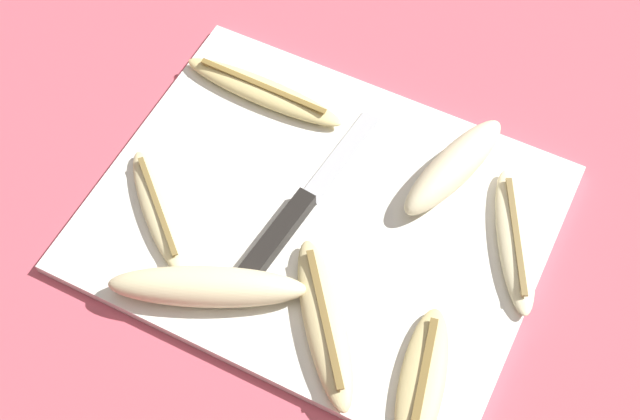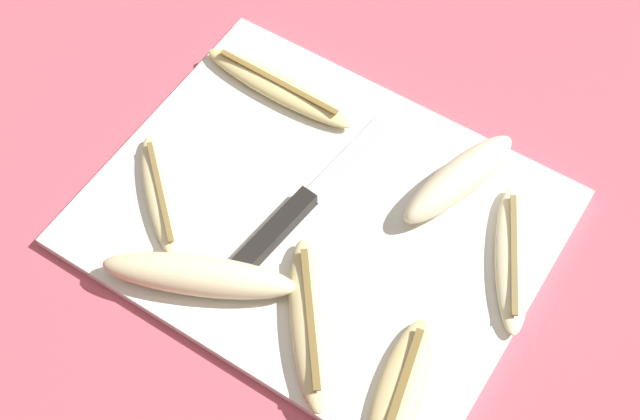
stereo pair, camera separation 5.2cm
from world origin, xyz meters
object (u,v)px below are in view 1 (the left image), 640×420
at_px(knife, 289,222).
at_px(banana_bright_far, 454,166).
at_px(banana_golden_short, 263,91).
at_px(banana_cream_curved, 207,287).
at_px(banana_soft_right, 159,210).
at_px(banana_mellow_near, 325,322).
at_px(banana_pale_long, 515,240).
at_px(banana_spotted_left, 422,382).

relative_size(knife, banana_bright_far, 1.54).
distance_m(banana_golden_short, banana_cream_curved, 0.26).
xyz_separation_m(knife, banana_soft_right, (-0.13, -0.05, 0.00)).
height_order(banana_mellow_near, banana_pale_long, banana_mellow_near).
relative_size(banana_soft_right, banana_pale_long, 0.83).
bearing_deg(banana_pale_long, banana_golden_short, 170.35).
distance_m(knife, banana_pale_long, 0.23).
bearing_deg(knife, banana_bright_far, 52.17).
bearing_deg(banana_bright_far, banana_mellow_near, -101.40).
distance_m(knife, banana_bright_far, 0.19).
height_order(banana_golden_short, banana_soft_right, banana_golden_short).
bearing_deg(banana_golden_short, knife, -52.90).
bearing_deg(banana_bright_far, banana_cream_curved, -124.22).
distance_m(banana_pale_long, banana_cream_curved, 0.32).
xyz_separation_m(banana_golden_short, banana_pale_long, (0.32, -0.05, -0.00)).
height_order(banana_spotted_left, banana_bright_far, banana_bright_far).
height_order(knife, banana_cream_curved, banana_cream_curved).
relative_size(banana_mellow_near, banana_soft_right, 1.21).
distance_m(knife, banana_spotted_left, 0.22).
distance_m(knife, banana_mellow_near, 0.12).
bearing_deg(banana_soft_right, banana_spotted_left, -8.94).
xyz_separation_m(banana_spotted_left, banana_bright_far, (-0.06, 0.23, 0.01)).
distance_m(banana_soft_right, banana_pale_long, 0.37).
height_order(banana_golden_short, banana_mellow_near, banana_mellow_near).
xyz_separation_m(banana_golden_short, banana_soft_right, (-0.02, -0.19, -0.00)).
bearing_deg(knife, banana_soft_right, -153.70).
xyz_separation_m(banana_spotted_left, banana_cream_curved, (-0.23, -0.01, 0.01)).
height_order(knife, banana_bright_far, banana_bright_far).
bearing_deg(banana_golden_short, banana_pale_long, -9.65).
xyz_separation_m(banana_golden_short, banana_cream_curved, (0.07, -0.25, 0.01)).
height_order(banana_spotted_left, banana_pale_long, same).
height_order(banana_mellow_near, banana_bright_far, banana_bright_far).
relative_size(banana_golden_short, banana_spotted_left, 1.26).
relative_size(banana_spotted_left, banana_bright_far, 0.98).
xyz_separation_m(knife, banana_mellow_near, (0.08, -0.09, 0.00)).
xyz_separation_m(banana_cream_curved, banana_bright_far, (0.16, 0.24, 0.00)).
bearing_deg(banana_cream_curved, banana_mellow_near, 9.67).
relative_size(knife, banana_soft_right, 1.78).
xyz_separation_m(banana_golden_short, banana_spotted_left, (0.30, -0.24, -0.00)).
relative_size(banana_soft_right, banana_cream_curved, 0.72).
bearing_deg(banana_soft_right, banana_pale_long, 20.95).
bearing_deg(banana_spotted_left, banana_soft_right, 171.06).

